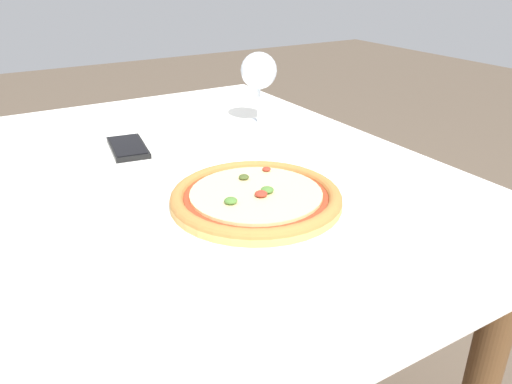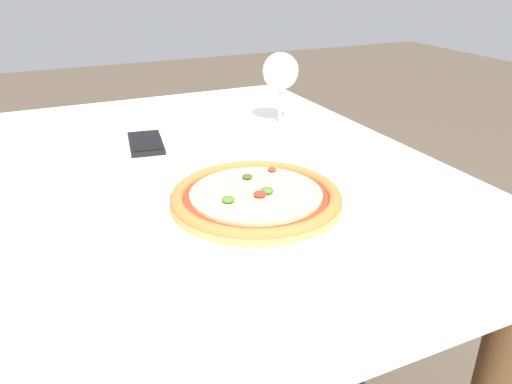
{
  "view_description": "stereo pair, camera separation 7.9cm",
  "coord_description": "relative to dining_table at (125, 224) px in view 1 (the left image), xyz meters",
  "views": [
    {
      "loc": [
        -0.21,
        -0.82,
        1.08
      ],
      "look_at": [
        0.16,
        -0.21,
        0.74
      ],
      "focal_mm": 35.0,
      "sensor_mm": 36.0,
      "label": 1
    },
    {
      "loc": [
        -0.14,
        -0.86,
        1.08
      ],
      "look_at": [
        0.16,
        -0.21,
        0.74
      ],
      "focal_mm": 35.0,
      "sensor_mm": 36.0,
      "label": 2
    }
  ],
  "objects": [
    {
      "name": "cell_phone",
      "position": [
        0.07,
        0.17,
        0.09
      ],
      "size": [
        0.09,
        0.15,
        0.01
      ],
      "color": "black",
      "rests_on": "dining_table"
    },
    {
      "name": "wine_glass_far_left",
      "position": [
        0.4,
        0.19,
        0.2
      ],
      "size": [
        0.09,
        0.09,
        0.17
      ],
      "color": "silver",
      "rests_on": "dining_table"
    },
    {
      "name": "fork",
      "position": [
        -0.19,
        0.06,
        0.08
      ],
      "size": [
        0.05,
        0.17,
        0.0
      ],
      "color": "silver",
      "rests_on": "dining_table"
    },
    {
      "name": "pizza_plate",
      "position": [
        0.16,
        -0.21,
        0.1
      ],
      "size": [
        0.31,
        0.31,
        0.04
      ],
      "color": "white",
      "rests_on": "dining_table"
    },
    {
      "name": "dining_table",
      "position": [
        0.0,
        0.0,
        0.0
      ],
      "size": [
        1.16,
        1.15,
        0.71
      ],
      "color": "brown",
      "rests_on": "ground_plane"
    }
  ]
}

